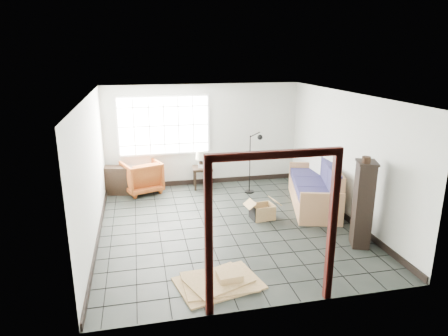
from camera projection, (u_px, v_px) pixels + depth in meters
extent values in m
plane|color=black|center=(227.00, 225.00, 8.06)|extent=(5.50, 5.50, 0.00)
cube|color=silver|center=(203.00, 135.00, 10.27)|extent=(5.00, 0.02, 2.60)
cube|color=silver|center=(274.00, 220.00, 5.11)|extent=(5.00, 0.02, 2.60)
cube|color=silver|center=(92.00, 171.00, 7.18)|extent=(0.02, 5.50, 2.60)
cube|color=silver|center=(345.00, 156.00, 8.20)|extent=(0.02, 5.50, 2.60)
cube|color=white|center=(227.00, 95.00, 7.33)|extent=(5.00, 5.50, 0.02)
cube|color=black|center=(204.00, 181.00, 10.60)|extent=(4.95, 0.03, 0.12)
cube|color=black|center=(99.00, 234.00, 7.53)|extent=(0.03, 5.45, 0.12)
cube|color=black|center=(339.00, 212.00, 8.55)|extent=(0.03, 5.45, 0.12)
cube|color=silver|center=(164.00, 125.00, 9.94)|extent=(2.32, 0.06, 1.52)
cube|color=white|center=(164.00, 126.00, 9.90)|extent=(2.20, 0.02, 1.40)
cube|color=#3C110D|center=(209.00, 242.00, 5.05)|extent=(0.10, 0.08, 2.10)
cube|color=#3C110D|center=(332.00, 230.00, 5.40)|extent=(0.10, 0.08, 2.10)
cube|color=#3C110D|center=(275.00, 155.00, 4.92)|extent=(1.80, 0.08, 0.10)
cube|color=olive|center=(313.00, 197.00, 9.05)|extent=(1.45, 2.35, 0.39)
cube|color=olive|center=(322.00, 210.00, 7.93)|extent=(0.86, 0.31, 0.70)
cube|color=olive|center=(307.00, 176.00, 10.09)|extent=(0.86, 0.31, 0.70)
cube|color=olive|center=(332.00, 180.00, 8.91)|extent=(0.69, 2.13, 0.77)
cube|color=#1C183D|center=(318.00, 196.00, 8.28)|extent=(0.95, 0.89, 0.18)
cube|color=#1C183D|center=(334.00, 185.00, 8.19)|extent=(0.34, 0.72, 0.57)
cube|color=#1C183D|center=(313.00, 185.00, 8.97)|extent=(0.95, 0.89, 0.18)
cube|color=#1C183D|center=(328.00, 174.00, 8.88)|extent=(0.34, 0.72, 0.57)
cube|color=#1C183D|center=(308.00, 176.00, 9.66)|extent=(0.95, 0.89, 0.18)
cube|color=#1C183D|center=(322.00, 165.00, 9.57)|extent=(0.34, 0.72, 0.57)
imported|color=maroon|center=(142.00, 175.00, 9.85)|extent=(1.07, 1.04, 0.87)
cube|color=black|center=(202.00, 168.00, 10.14)|extent=(0.53, 0.53, 0.06)
cube|color=black|center=(195.00, 181.00, 10.00)|extent=(0.05, 0.05, 0.50)
cube|color=black|center=(211.00, 180.00, 10.05)|extent=(0.05, 0.05, 0.50)
cube|color=black|center=(194.00, 176.00, 10.38)|extent=(0.05, 0.05, 0.50)
cube|color=black|center=(209.00, 176.00, 10.43)|extent=(0.05, 0.05, 0.50)
cylinder|color=black|center=(201.00, 165.00, 10.08)|extent=(0.14, 0.14, 0.15)
cylinder|color=black|center=(201.00, 160.00, 10.04)|extent=(0.03, 0.03, 0.11)
cone|color=#F8EFCB|center=(201.00, 155.00, 10.01)|extent=(0.37, 0.37, 0.22)
cube|color=silver|center=(203.00, 166.00, 10.11)|extent=(0.29, 0.25, 0.09)
cylinder|color=black|center=(198.00, 166.00, 10.12)|extent=(0.03, 0.06, 0.05)
cylinder|color=black|center=(249.00, 192.00, 9.94)|extent=(0.26, 0.26, 0.03)
cylinder|color=black|center=(250.00, 164.00, 9.74)|extent=(0.02, 0.02, 1.42)
cylinder|color=black|center=(255.00, 134.00, 9.50)|extent=(0.24, 0.05, 0.13)
sphere|color=black|center=(260.00, 137.00, 9.49)|extent=(0.14, 0.14, 0.13)
cube|color=black|center=(120.00, 180.00, 9.77)|extent=(0.93, 0.54, 0.68)
cube|color=black|center=(120.00, 180.00, 9.76)|extent=(0.87, 0.48, 0.03)
cube|color=black|center=(363.00, 205.00, 7.02)|extent=(0.40, 0.46, 1.55)
cube|color=black|center=(367.00, 163.00, 6.80)|extent=(0.45, 0.51, 0.04)
cylinder|color=black|center=(366.00, 160.00, 6.69)|extent=(0.19, 0.19, 0.11)
cube|color=olive|center=(262.00, 218.00, 8.39)|extent=(0.49, 0.41, 0.02)
cube|color=black|center=(252.00, 213.00, 8.28)|extent=(0.06, 0.36, 0.30)
cube|color=olive|center=(272.00, 210.00, 8.42)|extent=(0.06, 0.36, 0.30)
cube|color=olive|center=(266.00, 215.00, 8.18)|extent=(0.45, 0.07, 0.30)
cube|color=olive|center=(259.00, 208.00, 8.51)|extent=(0.45, 0.07, 0.30)
cube|color=olive|center=(250.00, 204.00, 8.20)|extent=(0.21, 0.38, 0.12)
cube|color=olive|center=(275.00, 201.00, 8.38)|extent=(0.21, 0.38, 0.12)
cube|color=olive|center=(219.00, 283.00, 6.02)|extent=(1.39, 1.12, 0.03)
cube|color=olive|center=(219.00, 282.00, 6.01)|extent=(1.10, 0.83, 0.03)
cube|color=olive|center=(219.00, 280.00, 6.00)|extent=(1.10, 0.96, 0.03)
cube|color=olive|center=(229.00, 276.00, 6.00)|extent=(0.38, 0.31, 0.10)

